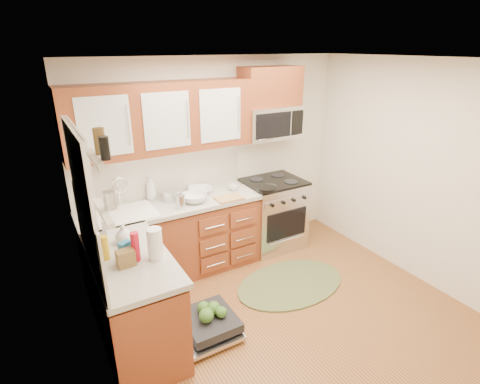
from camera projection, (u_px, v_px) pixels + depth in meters
floor at (296, 322)px, 3.78m from camera, size 3.50×3.50×0.00m
ceiling at (314, 60)px, 2.86m from camera, size 3.50×3.50×0.00m
wall_back at (216, 160)px, 4.73m from camera, size 3.50×0.04×2.50m
wall_left at (98, 262)px, 2.51m from camera, size 0.04×3.50×2.50m
wall_right at (428, 177)px, 4.13m from camera, size 0.04×3.50×2.50m
base_cabinet_back at (174, 241)px, 4.46m from camera, size 2.05×0.60×0.85m
base_cabinet_left at (134, 305)px, 3.37m from camera, size 0.60×1.25×0.85m
countertop_back at (172, 205)px, 4.27m from camera, size 2.07×0.64×0.05m
countertop_left at (130, 259)px, 3.20m from camera, size 0.64×1.27×0.05m
backsplash_back at (161, 172)px, 4.40m from camera, size 2.05×0.02×0.57m
backsplash_left at (88, 235)px, 2.95m from camera, size 0.02×1.25×0.57m
upper_cabinets at (161, 118)px, 4.02m from camera, size 2.05×0.35×0.75m
cabinet_over_mw at (270, 86)px, 4.58m from camera, size 0.76×0.35×0.47m
range at (273, 214)px, 5.07m from camera, size 0.76×0.64×0.95m
microwave at (270, 122)px, 4.72m from camera, size 0.76×0.38×0.40m
sink at (127, 224)px, 4.05m from camera, size 0.62×0.50×0.26m
dishwasher at (206, 326)px, 3.59m from camera, size 0.70×0.60×0.20m
window at (82, 196)px, 2.81m from camera, size 0.03×1.05×1.05m
window_blind at (79, 153)px, 2.70m from camera, size 0.02×0.96×0.40m
shelf_upper at (96, 160)px, 1.95m from camera, size 0.04×0.40×0.03m
shelf_lower at (103, 212)px, 2.06m from camera, size 0.04×0.40×0.03m
rug at (291, 283)px, 4.37m from camera, size 1.53×1.20×0.02m
skillet at (267, 189)px, 4.56m from camera, size 0.30×0.30×0.04m
stock_pot at (172, 195)px, 4.32m from camera, size 0.28×0.28×0.13m
cutting_board at (229, 198)px, 4.38m from camera, size 0.32×0.21×0.02m
canister at (181, 202)px, 4.10m from camera, size 0.11×0.11×0.15m
paper_towel_roll at (155, 244)px, 3.12m from camera, size 0.16×0.16×0.28m
mustard_bottle at (105, 248)px, 3.12m from camera, size 0.09×0.09×0.21m
red_bottle at (135, 247)px, 3.09m from camera, size 0.08×0.08×0.26m
wooden_box at (126, 258)px, 3.04m from camera, size 0.15×0.11×0.14m
blue_carton at (125, 250)px, 3.13m from camera, size 0.12×0.09×0.16m
bowl_a at (200, 190)px, 4.54m from camera, size 0.37×0.37×0.07m
bowl_b at (194, 198)px, 4.29m from camera, size 0.32×0.32×0.09m
cup at (233, 187)px, 4.63m from camera, size 0.13×0.13×0.09m
soap_bottle_a at (151, 188)px, 4.32m from camera, size 0.15×0.15×0.29m
soap_bottle_b at (107, 225)px, 3.56m from camera, size 0.10×0.11×0.18m
soap_bottle_c at (123, 234)px, 3.38m from camera, size 0.15×0.15×0.19m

